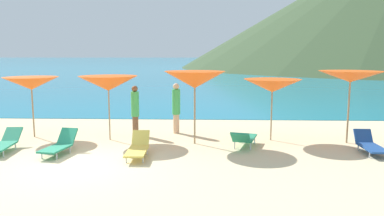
# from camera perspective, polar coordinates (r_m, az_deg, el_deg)

# --- Properties ---
(ground_plane) EXTENTS (50.00, 100.00, 0.30)m
(ground_plane) POSITION_cam_1_polar(r_m,az_deg,el_deg) (19.74, -7.50, -0.57)
(ground_plane) COLOR beige
(ocean_water) EXTENTS (650.00, 440.00, 0.02)m
(ocean_water) POSITION_cam_1_polar(r_m,az_deg,el_deg) (236.07, 1.44, 7.51)
(ocean_water) COLOR teal
(ocean_water) RESTS_ON ground_plane
(umbrella_3) EXTENTS (1.86, 1.86, 2.10)m
(umbrella_3) POSITION_cam_1_polar(r_m,az_deg,el_deg) (13.79, -23.70, 3.52)
(umbrella_3) COLOR #9E7F59
(umbrella_3) RESTS_ON ground_plane
(umbrella_4) EXTENTS (2.11, 2.11, 2.16)m
(umbrella_4) POSITION_cam_1_polar(r_m,az_deg,el_deg) (12.50, -12.87, 3.75)
(umbrella_4) COLOR #9E7F59
(umbrella_4) RESTS_ON ground_plane
(umbrella_5) EXTENTS (2.11, 2.11, 2.34)m
(umbrella_5) POSITION_cam_1_polar(r_m,az_deg,el_deg) (11.62, 0.43, 4.40)
(umbrella_5) COLOR #9E7F59
(umbrella_5) RESTS_ON ground_plane
(umbrella_6) EXTENTS (1.98, 1.98, 2.06)m
(umbrella_6) POSITION_cam_1_polar(r_m,az_deg,el_deg) (12.41, 12.37, 3.40)
(umbrella_6) COLOR #9E7F59
(umbrella_6) RESTS_ON ground_plane
(umbrella_7) EXTENTS (2.17, 2.17, 2.34)m
(umbrella_7) POSITION_cam_1_polar(r_m,az_deg,el_deg) (12.76, 23.40, 4.47)
(umbrella_7) COLOR #9E7F59
(umbrella_7) RESTS_ON ground_plane
(lounge_chair_0) EXTENTS (0.56, 1.46, 0.59)m
(lounge_chair_0) POSITION_cam_1_polar(r_m,az_deg,el_deg) (11.96, 25.92, -5.14)
(lounge_chair_0) COLOR #1E478C
(lounge_chair_0) RESTS_ON ground_plane
(lounge_chair_1) EXTENTS (0.56, 1.52, 0.64)m
(lounge_chair_1) POSITION_cam_1_polar(r_m,az_deg,el_deg) (10.45, -8.40, -6.09)
(lounge_chair_1) COLOR #D8BF4C
(lounge_chair_1) RESTS_ON ground_plane
(lounge_chair_3) EXTENTS (0.98, 1.67, 0.62)m
(lounge_chair_3) POSITION_cam_1_polar(r_m,az_deg,el_deg) (11.48, 8.07, -4.61)
(lounge_chair_3) COLOR #268C66
(lounge_chair_3) RESTS_ON ground_plane
(lounge_chair_4) EXTENTS (0.70, 1.75, 0.58)m
(lounge_chair_4) POSITION_cam_1_polar(r_m,az_deg,el_deg) (12.28, -27.09, -4.80)
(lounge_chair_4) COLOR #268C66
(lounge_chair_4) RESTS_ON ground_plane
(lounge_chair_5) EXTENTS (0.74, 1.45, 0.66)m
(lounge_chair_5) POSITION_cam_1_polar(r_m,az_deg,el_deg) (11.28, -19.90, -5.33)
(lounge_chair_5) COLOR #268C66
(lounge_chair_5) RESTS_ON ground_plane
(beachgoer_0) EXTENTS (0.30, 0.30, 1.83)m
(beachgoer_0) POSITION_cam_1_polar(r_m,az_deg,el_deg) (13.36, -2.47, 0.26)
(beachgoer_0) COLOR #DBAA84
(beachgoer_0) RESTS_ON ground_plane
(beachgoer_3) EXTENTS (0.28, 0.28, 1.77)m
(beachgoer_3) POSITION_cam_1_polar(r_m,az_deg,el_deg) (13.19, -8.83, -0.07)
(beachgoer_3) COLOR brown
(beachgoer_3) RESTS_ON ground_plane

